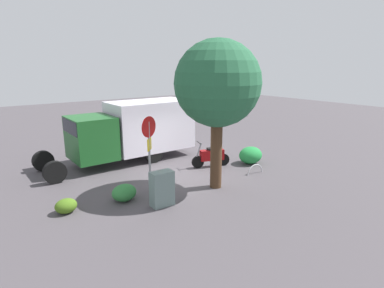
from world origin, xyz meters
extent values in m
plane|color=#4A4549|center=(0.00, 0.00, 0.00)|extent=(60.00, 60.00, 0.00)
cylinder|color=black|center=(0.12, -4.36, 0.45)|extent=(0.90, 0.26, 0.90)
cylinder|color=black|center=(0.10, -2.46, 0.45)|extent=(0.90, 0.26, 0.90)
cylinder|color=black|center=(4.60, -4.31, 0.45)|extent=(0.90, 0.26, 0.90)
cylinder|color=black|center=(4.58, -2.41, 0.45)|extent=(0.90, 0.26, 0.90)
cube|color=silver|center=(-0.29, -3.41, 1.64)|extent=(4.00, 2.24, 2.38)
cube|color=#1E5B25|center=(2.70, -3.38, 1.40)|extent=(1.82, 2.12, 1.90)
cube|color=black|center=(2.70, -3.38, 2.00)|extent=(1.84, 1.96, 0.60)
cylinder|color=black|center=(-1.09, -0.54, 0.28)|extent=(0.56, 0.28, 0.56)
cylinder|color=black|center=(-2.27, -0.12, 0.28)|extent=(0.56, 0.28, 0.56)
cube|color=maroon|center=(-1.72, -0.31, 0.56)|extent=(1.14, 0.67, 0.48)
cube|color=black|center=(-1.82, -0.28, 0.83)|extent=(0.70, 0.48, 0.12)
cylinder|color=slate|center=(-1.13, -0.52, 0.83)|extent=(0.29, 0.16, 0.69)
cylinder|color=black|center=(-1.13, -0.52, 1.18)|extent=(0.22, 0.53, 0.04)
cylinder|color=#9E9EA3|center=(1.94, 0.49, 1.31)|extent=(0.08, 0.08, 2.61)
cylinder|color=red|center=(1.94, 0.51, 2.42)|extent=(0.71, 0.32, 0.76)
cube|color=yellow|center=(1.94, 0.51, 1.78)|extent=(0.33, 0.33, 0.44)
cylinder|color=#47301E|center=(-0.25, 1.67, 1.41)|extent=(0.44, 0.44, 2.83)
sphere|color=#255F3C|center=(-0.25, 1.67, 3.92)|extent=(3.12, 3.12, 3.12)
cube|color=slate|center=(2.25, 1.85, 0.59)|extent=(0.77, 0.45, 1.19)
torus|color=#B7B7BC|center=(-2.61, 1.53, 0.00)|extent=(0.85, 0.12, 0.85)
ellipsoid|color=#24863D|center=(-3.51, 0.40, 0.40)|extent=(1.18, 0.96, 0.80)
ellipsoid|color=#476E1C|center=(4.98, 0.50, 0.23)|extent=(0.68, 0.56, 0.47)
ellipsoid|color=#317C3B|center=(3.11, 0.75, 0.29)|extent=(0.86, 0.70, 0.59)
camera|label=1|loc=(7.29, 10.28, 4.59)|focal=29.66mm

